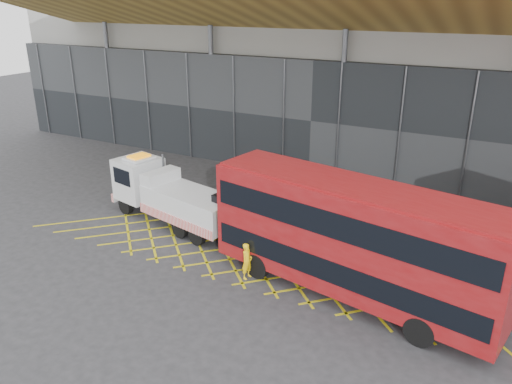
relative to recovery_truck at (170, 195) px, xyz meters
The scene contains 6 objects.
ground_plane 2.57m from the recovery_truck, 16.99° to the right, with size 120.00×120.00×0.00m, color #2A2A2D.
road_markings 6.16m from the recovery_truck, ahead, with size 24.76×7.16×0.01m.
construction_building 19.65m from the recovery_truck, 77.83° to the left, with size 55.00×23.97×18.00m.
recovery_truck is the anchor object (origin of this frame).
bus_towed 11.50m from the recovery_truck, 12.47° to the right, with size 12.68×5.12×5.04m.
worker 7.48m from the recovery_truck, 25.92° to the right, with size 0.62×0.41×1.71m, color yellow.
Camera 1 is at (14.33, -19.78, 11.86)m, focal length 35.00 mm.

